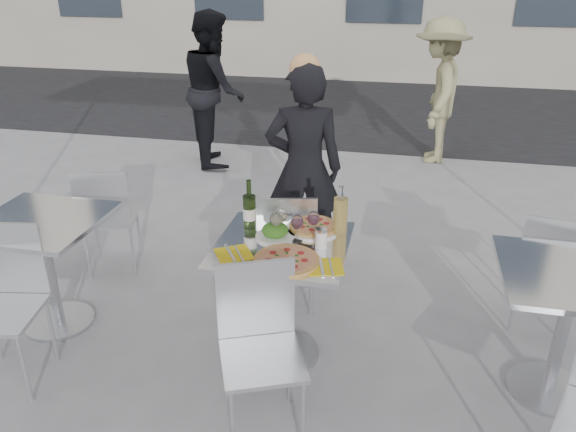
% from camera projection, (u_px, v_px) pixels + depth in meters
% --- Properties ---
extents(ground, '(80.00, 80.00, 0.00)m').
position_uv_depth(ground, '(283.00, 354.00, 3.39)').
color(ground, slate).
extents(street_asphalt, '(24.00, 5.00, 0.00)m').
position_uv_depth(street_asphalt, '(371.00, 106.00, 9.16)').
color(street_asphalt, black).
rests_on(street_asphalt, ground).
extents(main_table, '(0.72, 0.72, 0.75)m').
position_uv_depth(main_table, '(282.00, 277.00, 3.16)').
color(main_table, '#B7BABF').
rests_on(main_table, ground).
extents(side_table_left, '(0.72, 0.72, 0.75)m').
position_uv_depth(side_table_left, '(45.00, 250.00, 3.46)').
color(side_table_left, '#B7BABF').
rests_on(side_table_left, ground).
extents(side_table_right, '(0.72, 0.72, 0.75)m').
position_uv_depth(side_table_right, '(567.00, 309.00, 2.87)').
color(side_table_right, '#B7BABF').
rests_on(side_table_right, ground).
extents(chair_far, '(0.48, 0.48, 0.85)m').
position_uv_depth(chair_far, '(285.00, 242.00, 3.63)').
color(chair_far, silver).
rests_on(chair_far, ground).
extents(chair_near, '(0.51, 0.52, 0.86)m').
position_uv_depth(chair_near, '(259.00, 335.00, 2.73)').
color(chair_near, silver).
rests_on(chair_near, ground).
extents(side_chair_lfar, '(0.49, 0.49, 0.84)m').
position_uv_depth(side_chair_lfar, '(107.00, 212.00, 4.08)').
color(side_chair_lfar, silver).
rests_on(side_chair_lfar, ground).
extents(side_chair_lnear, '(0.47, 0.48, 0.88)m').
position_uv_depth(side_chair_lnear, '(5.00, 291.00, 3.06)').
color(side_chair_lnear, silver).
rests_on(side_chair_lnear, ground).
extents(side_chair_rfar, '(0.45, 0.46, 0.83)m').
position_uv_depth(side_chair_rfar, '(551.00, 264.00, 3.39)').
color(side_chair_rfar, silver).
rests_on(side_chair_rfar, ground).
extents(woman_diner, '(0.63, 0.48, 1.55)m').
position_uv_depth(woman_diner, '(304.00, 169.00, 4.09)').
color(woman_diner, black).
rests_on(woman_diner, ground).
extents(pedestrian_a, '(0.93, 1.02, 1.70)m').
position_uv_depth(pedestrian_a, '(214.00, 89.00, 6.27)').
color(pedestrian_a, black).
rests_on(pedestrian_a, ground).
extents(pedestrian_b, '(0.65, 1.07, 1.62)m').
position_uv_depth(pedestrian_b, '(438.00, 91.00, 6.35)').
color(pedestrian_b, '#928C5E').
rests_on(pedestrian_b, ground).
extents(pizza_near, '(0.34, 0.34, 0.02)m').
position_uv_depth(pizza_near, '(287.00, 260.00, 2.89)').
color(pizza_near, '#BA8F48').
rests_on(pizza_near, main_table).
extents(pizza_far, '(0.32, 0.32, 0.03)m').
position_uv_depth(pizza_far, '(313.00, 227.00, 3.24)').
color(pizza_far, white).
rests_on(pizza_far, main_table).
extents(salad_plate, '(0.22, 0.22, 0.09)m').
position_uv_depth(salad_plate, '(275.00, 231.00, 3.13)').
color(salad_plate, white).
rests_on(salad_plate, main_table).
extents(wine_bottle, '(0.07, 0.08, 0.29)m').
position_uv_depth(wine_bottle, '(249.00, 210.00, 3.21)').
color(wine_bottle, '#2E481B').
rests_on(wine_bottle, main_table).
extents(carafe, '(0.08, 0.08, 0.29)m').
position_uv_depth(carafe, '(340.00, 215.00, 3.14)').
color(carafe, '#D5B65A').
rests_on(carafe, main_table).
extents(sugar_shaker, '(0.06, 0.06, 0.11)m').
position_uv_depth(sugar_shaker, '(321.00, 238.00, 3.02)').
color(sugar_shaker, white).
rests_on(sugar_shaker, main_table).
extents(wineglass_white_a, '(0.07, 0.07, 0.16)m').
position_uv_depth(wineglass_white_a, '(276.00, 220.00, 3.10)').
color(wineglass_white_a, white).
rests_on(wineglass_white_a, main_table).
extents(wineglass_white_b, '(0.07, 0.07, 0.16)m').
position_uv_depth(wineglass_white_b, '(281.00, 216.00, 3.14)').
color(wineglass_white_b, white).
rests_on(wineglass_white_b, main_table).
extents(wineglass_red_a, '(0.07, 0.07, 0.16)m').
position_uv_depth(wineglass_red_a, '(297.00, 223.00, 3.06)').
color(wineglass_red_a, white).
rests_on(wineglass_red_a, main_table).
extents(wineglass_red_b, '(0.07, 0.07, 0.16)m').
position_uv_depth(wineglass_red_b, '(314.00, 219.00, 3.11)').
color(wineglass_red_b, white).
rests_on(wineglass_red_b, main_table).
extents(napkin_left, '(0.25, 0.25, 0.01)m').
position_uv_depth(napkin_left, '(234.00, 254.00, 2.97)').
color(napkin_left, yellow).
rests_on(napkin_left, main_table).
extents(napkin_right, '(0.22, 0.22, 0.01)m').
position_uv_depth(napkin_right, '(325.00, 266.00, 2.84)').
color(napkin_right, yellow).
rests_on(napkin_right, main_table).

